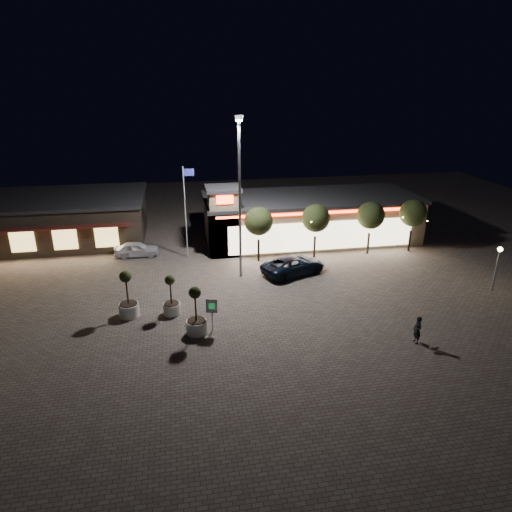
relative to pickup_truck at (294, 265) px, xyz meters
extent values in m
plane|color=#635950|center=(-6.27, -7.76, -0.74)|extent=(90.00, 90.00, 0.00)
cube|color=gray|center=(3.73, 8.24, 1.26)|extent=(20.00, 8.00, 4.00)
cube|color=#262628|center=(3.73, 8.24, 3.41)|extent=(20.40, 8.40, 0.30)
cube|color=#FFEABF|center=(3.73, 4.19, 0.86)|extent=(17.00, 0.12, 2.60)
cube|color=#FF3814|center=(3.73, 4.16, 3.01)|extent=(19.00, 0.10, 0.18)
cube|color=gray|center=(-4.97, 5.54, 2.16)|extent=(2.60, 2.60, 5.80)
cube|color=#262628|center=(-4.97, 5.54, 5.21)|extent=(3.00, 3.00, 0.30)
cube|color=#FF3814|center=(-4.97, 4.19, 4.56)|extent=(1.40, 0.10, 0.70)
cube|color=#382D23|center=(-20.27, 12.24, 1.26)|extent=(16.00, 10.00, 4.00)
cube|color=#262628|center=(-20.27, 12.24, 3.41)|extent=(16.40, 10.40, 0.30)
cube|color=#591E19|center=(-20.27, 6.84, 2.06)|extent=(14.40, 0.80, 0.15)
cube|color=#FFD772|center=(-22.27, 7.19, 0.86)|extent=(2.00, 0.12, 1.80)
cube|color=#FFD772|center=(-18.77, 7.19, 0.86)|extent=(2.00, 0.12, 1.80)
cube|color=#FFD772|center=(-15.27, 7.19, 0.86)|extent=(2.00, 0.12, 1.80)
cylinder|color=gray|center=(-4.27, 0.24, 5.26)|extent=(0.20, 0.20, 12.00)
cube|color=gray|center=(-4.27, 0.24, 11.46)|extent=(0.60, 0.40, 0.35)
cube|color=white|center=(-4.27, 0.24, 11.26)|extent=(0.45, 0.30, 0.08)
cylinder|color=white|center=(-8.27, 5.24, 3.26)|extent=(0.10, 0.10, 8.00)
cube|color=navy|center=(-7.82, 5.24, 6.76)|extent=(0.90, 0.04, 0.60)
cylinder|color=gray|center=(13.73, -5.76, 0.86)|extent=(0.12, 0.12, 3.20)
sphere|color=#FFE5B2|center=(13.73, -5.76, 2.56)|extent=(0.36, 0.36, 0.36)
cylinder|color=#332319|center=(-2.27, 3.24, 0.22)|extent=(0.20, 0.20, 1.92)
sphere|color=#2D3819|center=(-2.27, 3.24, 2.83)|extent=(2.42, 2.42, 2.42)
cylinder|color=#332319|center=(2.73, 3.24, 0.22)|extent=(0.20, 0.20, 1.92)
sphere|color=#2D3819|center=(2.73, 3.24, 2.83)|extent=(2.42, 2.42, 2.42)
cylinder|color=#332319|center=(7.73, 3.24, 0.22)|extent=(0.20, 0.20, 1.92)
sphere|color=#2D3819|center=(7.73, 3.24, 2.83)|extent=(2.42, 2.42, 2.42)
cylinder|color=#332319|center=(11.73, 3.24, 0.22)|extent=(0.20, 0.20, 1.92)
sphere|color=#2D3819|center=(11.73, 3.24, 2.83)|extent=(2.42, 2.42, 2.42)
imported|color=black|center=(0.00, 0.00, 0.00)|extent=(5.89, 4.29, 1.49)
imported|color=silver|center=(-12.71, 6.24, -0.08)|extent=(3.91, 1.63, 1.32)
imported|color=black|center=(4.60, -11.37, 0.11)|extent=(0.47, 0.66, 1.71)
cube|color=#59514C|center=(5.08, -12.46, -0.52)|extent=(0.38, 0.24, 0.19)
sphere|color=#59514C|center=(5.27, -12.52, -0.45)|extent=(0.17, 0.17, 0.17)
cylinder|color=silver|center=(-12.51, -4.97, -0.30)|extent=(1.32, 1.32, 0.88)
cylinder|color=black|center=(-12.51, -4.97, 0.16)|extent=(1.15, 1.15, 0.07)
cylinder|color=#332319|center=(-12.51, -4.97, 1.18)|extent=(0.11, 0.11, 1.98)
sphere|color=#2D3819|center=(-12.51, -4.97, 2.12)|extent=(0.77, 0.77, 0.77)
cylinder|color=silver|center=(-8.23, -7.95, -0.32)|extent=(1.28, 1.28, 0.85)
cylinder|color=black|center=(-8.23, -7.95, 0.13)|extent=(1.11, 1.11, 0.06)
cylinder|color=#332319|center=(-8.23, -7.95, 1.12)|extent=(0.11, 0.11, 1.92)
sphere|color=#2D3819|center=(-8.23, -7.95, 2.03)|extent=(0.75, 0.75, 0.75)
cylinder|color=silver|center=(-9.72, -5.16, -0.36)|extent=(1.15, 1.15, 0.76)
cylinder|color=black|center=(-9.72, -5.16, 0.04)|extent=(0.99, 0.99, 0.06)
cylinder|color=#332319|center=(-9.72, -5.16, 0.93)|extent=(0.10, 0.10, 1.72)
sphere|color=#2D3819|center=(-9.72, -5.16, 1.74)|extent=(0.67, 0.67, 0.67)
cylinder|color=gray|center=(-7.24, -7.78, -0.09)|extent=(0.09, 0.09, 1.31)
cube|color=white|center=(-7.24, -7.78, 0.95)|extent=(0.71, 0.23, 0.93)
cube|color=#18933B|center=(-7.24, -7.83, 0.95)|extent=(0.38, 0.11, 0.38)
camera|label=1|loc=(-8.96, -32.86, 13.96)|focal=32.00mm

